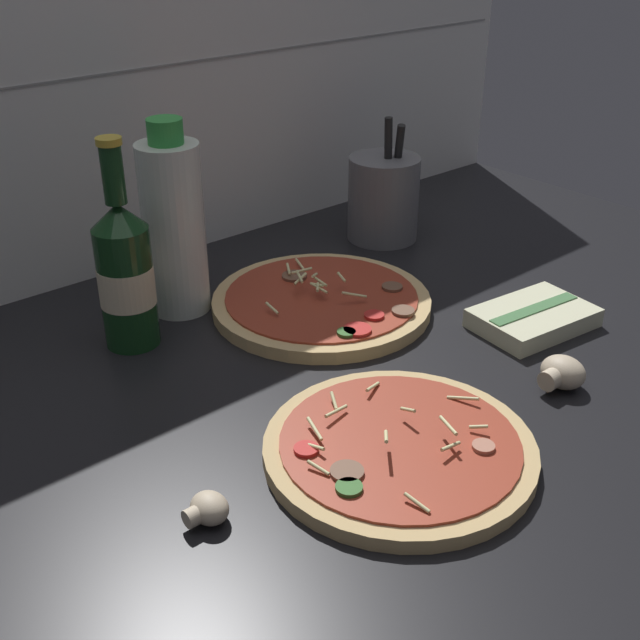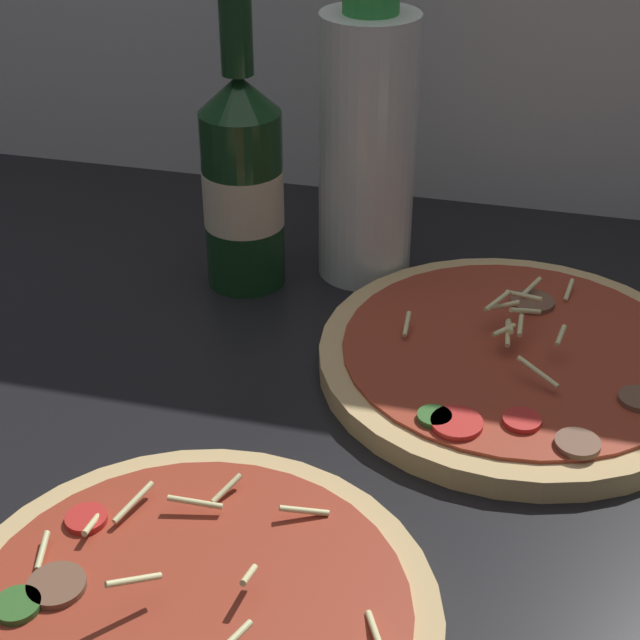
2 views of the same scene
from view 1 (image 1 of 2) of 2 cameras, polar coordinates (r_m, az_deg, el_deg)
counter_slab at (r=87.00cm, az=0.05°, el=-6.66°), size 160.00×90.00×2.50cm
tile_backsplash at (r=111.95cm, az=-15.94°, el=16.40°), size 160.00×1.13×60.00cm
pizza_near at (r=79.07cm, az=5.81°, el=-8.98°), size 26.54×26.54×4.47cm
pizza_far at (r=104.85cm, az=0.13°, el=1.28°), size 28.58×28.58×4.77cm
beer_bottle at (r=96.07cm, az=-13.68°, el=3.27°), size 6.59×6.59×25.24cm
oil_bottle at (r=102.56cm, az=-10.36°, el=6.59°), size 7.85×7.85×24.94cm
mushroom_left at (r=92.07cm, az=16.80°, el=-3.62°), size 5.35×5.10×3.57cm
mushroom_right at (r=71.87cm, az=-8.00°, el=-13.17°), size 3.99×3.80×2.66cm
utensil_crock at (r=125.67cm, az=4.54°, el=8.67°), size 10.95×10.95×19.20cm
dish_towel at (r=104.02cm, az=14.92°, el=0.16°), size 15.67×11.57×2.56cm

